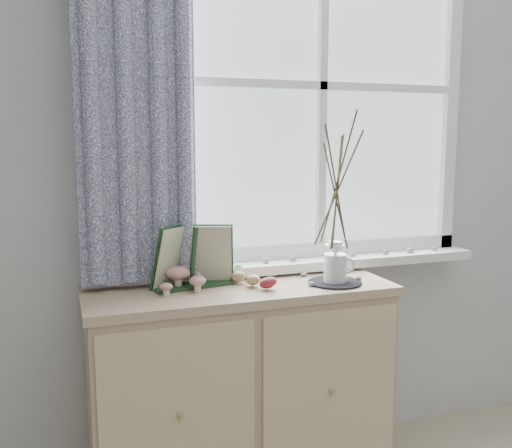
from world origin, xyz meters
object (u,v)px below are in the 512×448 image
Objects in this scene: botanical_book at (194,256)px; twig_pitcher at (337,185)px; sideboard at (241,389)px; toadstool_cluster at (181,277)px.

twig_pitcher is (0.55, -0.10, 0.27)m from botanical_book.
sideboard is 0.53m from toadstool_cluster.
twig_pitcher is at bearing -12.45° from sideboard.
botanical_book is 0.09m from toadstool_cluster.
botanical_book is 0.53× the size of twig_pitcher.
sideboard is 0.90m from twig_pitcher.
sideboard is at bearing 178.41° from twig_pitcher.
twig_pitcher reaches higher than botanical_book.
twig_pitcher is (0.37, -0.08, 0.82)m from sideboard.
botanical_book reaches higher than toadstool_cluster.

